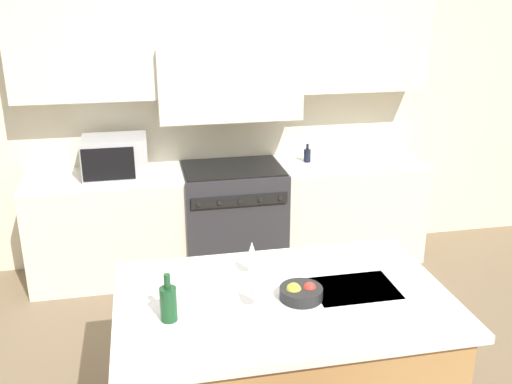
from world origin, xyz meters
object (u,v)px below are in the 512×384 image
(range_stove, at_px, (233,218))
(wine_glass_near, at_px, (257,284))
(wine_glass_far, at_px, (252,253))
(oil_bottle_on_counter, at_px, (307,155))
(microwave, at_px, (115,157))
(fruit_bowl, at_px, (301,292))
(wine_bottle, at_px, (168,303))

(range_stove, relative_size, wine_glass_near, 4.66)
(wine_glass_far, height_order, oil_bottle_on_counter, wine_glass_far)
(microwave, height_order, oil_bottle_on_counter, microwave)
(microwave, height_order, wine_glass_near, microwave)
(fruit_bowl, bearing_deg, wine_glass_near, -166.47)
(range_stove, height_order, wine_bottle, wine_bottle)
(wine_glass_far, distance_m, fruit_bowl, 0.37)
(wine_bottle, bearing_deg, wine_glass_near, 0.94)
(wine_bottle, relative_size, wine_glass_far, 1.20)
(microwave, bearing_deg, wine_glass_near, -71.79)
(wine_glass_far, bearing_deg, oil_bottle_on_counter, 65.30)
(wine_glass_far, xyz_separation_m, oil_bottle_on_counter, (0.89, 1.93, -0.04))
(microwave, xyz_separation_m, wine_bottle, (0.30, -2.23, -0.11))
(microwave, distance_m, fruit_bowl, 2.38)
(range_stove, height_order, oil_bottle_on_counter, oil_bottle_on_counter)
(range_stove, distance_m, fruit_bowl, 2.19)
(wine_glass_near, bearing_deg, wine_bottle, -179.06)
(microwave, bearing_deg, oil_bottle_on_counter, 2.13)
(wine_glass_near, height_order, wine_glass_far, same)
(wine_bottle, xyz_separation_m, oil_bottle_on_counter, (1.36, 2.29, 0.01))
(oil_bottle_on_counter, bearing_deg, wine_glass_near, -112.17)
(range_stove, xyz_separation_m, wine_glass_far, (-0.20, -1.85, 0.56))
(fruit_bowl, distance_m, oil_bottle_on_counter, 2.33)
(microwave, distance_m, oil_bottle_on_counter, 1.66)
(range_stove, distance_m, wine_glass_near, 2.28)
(wine_glass_near, distance_m, oil_bottle_on_counter, 2.47)
(wine_glass_near, xyz_separation_m, fruit_bowl, (0.24, 0.06, -0.10))
(range_stove, relative_size, wine_bottle, 3.88)
(microwave, bearing_deg, fruit_bowl, -65.80)
(range_stove, relative_size, wine_glass_far, 4.66)
(wine_glass_near, height_order, fruit_bowl, wine_glass_near)
(microwave, height_order, fruit_bowl, microwave)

